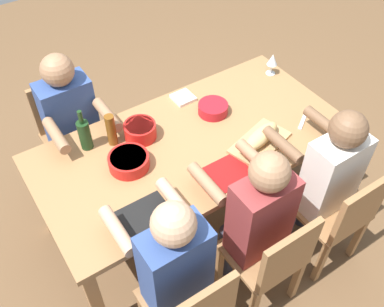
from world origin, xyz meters
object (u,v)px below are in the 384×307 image
Objects in this scene: dining_table at (192,150)px; diner_near_right at (73,122)px; cutting_board at (260,143)px; wine_glass at (272,60)px; serving_bowl_salad at (213,108)px; diner_far_center at (255,214)px; serving_bowl_pasta at (129,161)px; beer_bottle at (111,130)px; napkin_stack at (183,98)px; diner_far_right at (172,263)px; diner_far_left at (326,173)px; serving_bowl_fruit at (140,130)px; wine_bottle at (85,134)px; chair_far_left at (340,215)px; bread_loaf at (261,136)px; chair_far_center at (272,259)px; chair_near_right at (69,130)px.

diner_near_right is (0.55, -0.64, 0.03)m from dining_table.
wine_glass reaches higher than cutting_board.
diner_far_center is at bearing 71.10° from serving_bowl_salad.
beer_bottle is (-0.01, -0.23, 0.06)m from serving_bowl_pasta.
napkin_stack is (-0.60, -0.12, -0.10)m from beer_bottle.
diner_far_right and diner_far_left have the same top height.
diner_far_left is (-0.55, 0.64, 0.03)m from dining_table.
serving_bowl_fruit is at bearing -38.46° from cutting_board.
wine_bottle is at bearing -1.72° from wine_glass.
serving_bowl_salad is at bearing -74.23° from chair_far_left.
dining_table is 9.02× the size of beer_bottle.
diner_far_left reaches higher than bread_loaf.
diner_far_center is 3.75× the size of bread_loaf.
serving_bowl_fruit is at bearing -38.46° from bread_loaf.
diner_far_left is at bearing 130.58° from dining_table.
chair_far_center is (0.55, 0.18, -0.21)m from diner_far_left.
wine_glass is (-0.61, -0.12, 0.08)m from serving_bowl_salad.
wine_bottle is at bearing -63.89° from serving_bowl_pasta.
serving_bowl_fruit is at bearing 164.60° from beer_bottle.
wine_bottle reaches higher than chair_far_center.
dining_table is at bearing -130.58° from diner_far_right.
bread_loaf is (0.20, -0.38, 0.11)m from diner_far_left.
diner_far_left is 0.84m from serving_bowl_salad.
cutting_board is at bearing -70.30° from chair_far_left.
napkin_stack is at bearing -98.49° from chair_far_center.
diner_far_center is (-0.00, -0.18, 0.21)m from chair_far_center.
napkin_stack is at bearing 160.83° from diner_near_right.
beer_bottle is 1.33× the size of wine_glass.
chair_near_right is at bearing -39.27° from serving_bowl_salad.
serving_bowl_salad is (0.28, -0.79, 0.08)m from diner_far_left.
wine_bottle is at bearing -32.19° from bread_loaf.
chair_far_center is at bearing 58.92° from bread_loaf.
napkin_stack is at bearing -125.38° from diner_far_right.
dining_table is 1.00m from chair_near_right.
diner_far_right is at bearing 90.00° from diner_near_right.
serving_bowl_salad is at bearing 168.71° from wine_bottle.
dining_table is 0.43m from napkin_stack.
diner_far_left is at bearing 126.82° from chair_near_right.
dining_table is at bearing -90.00° from diner_far_center.
wine_bottle is 1.75× the size of wine_glass.
chair_near_right is at bearing -90.00° from diner_far_right.
serving_bowl_salad is 0.69× the size of wine_bottle.
beer_bottle is (0.96, -1.08, 0.37)m from chair_far_left.
diner_far_center is at bearing -90.00° from chair_far_center.
bread_loaf is 0.76m from wine_glass.
diner_far_right is at bearing 54.62° from napkin_stack.
diner_far_left is 1.48m from wine_bottle.
serving_bowl_salad is 0.86m from wine_bottle.
chair_near_right is 1.58m from wine_glass.
cutting_board is (-0.34, 0.25, 0.08)m from dining_table.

